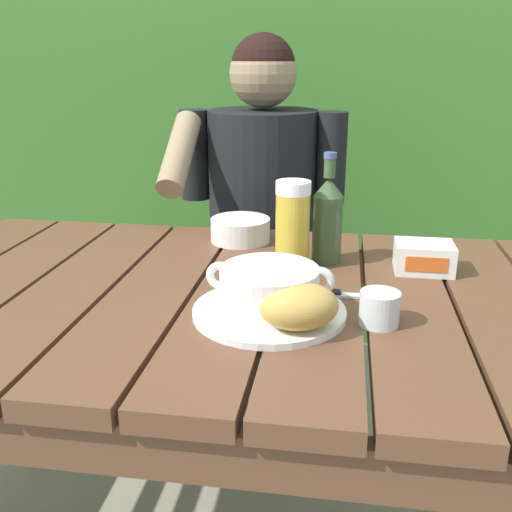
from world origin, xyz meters
TOP-DOWN VIEW (x-y plane):
  - dining_table at (0.00, 0.00)m, footprint 1.42×0.81m
  - hedge_backdrop at (0.11, 1.58)m, footprint 3.97×0.97m
  - chair_near_diner at (-0.05, 0.84)m, footprint 0.46×0.43m
  - person_eating at (-0.05, 0.65)m, footprint 0.48×0.47m
  - serving_plate at (0.08, -0.10)m, footprint 0.26×0.26m
  - soup_bowl at (0.08, -0.10)m, footprint 0.22×0.17m
  - bread_roll at (0.13, -0.16)m, footprint 0.15×0.13m
  - beer_glass at (0.09, 0.14)m, footprint 0.07×0.07m
  - beer_bottle at (0.16, 0.19)m, footprint 0.06×0.06m
  - water_glass_small at (0.26, -0.11)m, footprint 0.07×0.07m
  - butter_tub at (0.36, 0.16)m, footprint 0.12×0.09m
  - table_knife at (0.19, -0.00)m, footprint 0.16×0.03m
  - diner_bowl at (-0.05, 0.31)m, footprint 0.14×0.14m

SIDE VIEW (x-z plane):
  - chair_near_diner at x=-0.05m, z-range -0.01..0.95m
  - dining_table at x=0.00m, z-range 0.28..1.02m
  - person_eating at x=-0.05m, z-range 0.11..1.33m
  - table_knife at x=0.19m, z-range 0.74..0.75m
  - serving_plate at x=0.08m, z-range 0.74..0.75m
  - diner_bowl at x=-0.05m, z-range 0.74..0.79m
  - water_glass_small at x=0.26m, z-range 0.74..0.80m
  - butter_tub at x=0.36m, z-range 0.74..0.80m
  - bread_roll at x=0.13m, z-range 0.75..0.82m
  - soup_bowl at x=0.08m, z-range 0.75..0.83m
  - beer_glass at x=0.09m, z-range 0.74..0.92m
  - beer_bottle at x=0.16m, z-range 0.72..0.95m
  - hedge_backdrop at x=0.11m, z-range -0.31..2.59m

